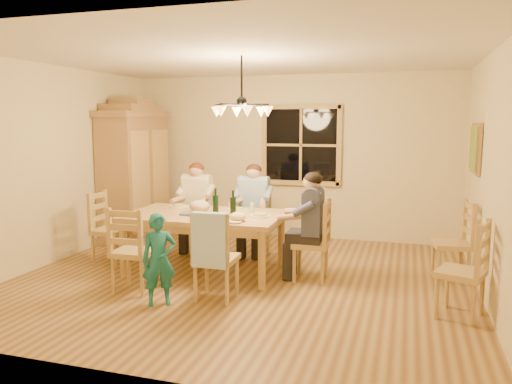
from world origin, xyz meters
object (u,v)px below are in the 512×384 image
(chair_far_right, at_px, (254,234))
(adult_plaid_man, at_px, (254,198))
(chair_near_left, at_px, (135,265))
(wine_bottle_a, at_px, (216,201))
(chair_spare_back, at_px, (450,256))
(chair_far_left, at_px, (197,231))
(adult_slate_man, at_px, (311,213))
(chandelier, at_px, (242,109))
(dining_table, at_px, (205,221))
(chair_end_right, at_px, (311,256))
(armoire, at_px, (134,175))
(chair_near_right, at_px, (216,272))
(chair_spare_front, at_px, (460,288))
(wine_bottle_b, at_px, (233,203))
(child, at_px, (159,260))
(adult_woman, at_px, (197,196))
(chair_end_left, at_px, (111,241))

(chair_far_right, height_order, adult_plaid_man, adult_plaid_man)
(chair_near_left, height_order, wine_bottle_a, wine_bottle_a)
(chair_spare_back, bearing_deg, chair_far_left, 74.94)
(chair_near_left, xyz_separation_m, adult_plaid_man, (0.84, 1.91, 0.54))
(chair_near_left, height_order, adult_slate_man, adult_slate_man)
(chandelier, height_order, chair_far_left, chandelier)
(dining_table, distance_m, chair_spare_back, 3.09)
(chandelier, distance_m, chair_end_right, 1.96)
(armoire, height_order, dining_table, armoire)
(chair_near_right, relative_size, wine_bottle_a, 3.00)
(armoire, relative_size, chair_far_right, 2.32)
(chair_end_right, distance_m, chair_spare_front, 1.80)
(chair_near_right, relative_size, wine_bottle_b, 3.00)
(adult_plaid_man, distance_m, adult_slate_man, 1.37)
(chair_near_right, height_order, child, chair_near_right)
(adult_plaid_man, bearing_deg, chair_spare_front, 146.62)
(armoire, bearing_deg, chandelier, -33.46)
(adult_woman, height_order, chair_spare_front, adult_woman)
(chair_far_right, distance_m, chair_end_left, 2.01)
(armoire, xyz_separation_m, child, (1.86, -2.68, -0.56))
(child, distance_m, chair_spare_back, 3.51)
(chair_far_right, xyz_separation_m, chair_end_right, (1.02, -0.92, 0.00))
(armoire, relative_size, chair_end_left, 2.32)
(chair_near_left, bearing_deg, chair_spare_front, 2.60)
(chair_far_right, bearing_deg, chair_end_right, 136.64)
(wine_bottle_a, bearing_deg, chair_spare_front, -14.19)
(chair_spare_front, bearing_deg, wine_bottle_b, 95.99)
(child, bearing_deg, chair_near_right, 1.49)
(chair_spare_front, bearing_deg, adult_woman, 84.79)
(chandelier, height_order, chair_end_left, chandelier)
(chair_end_right, bearing_deg, chair_near_right, 136.74)
(adult_woman, bearing_deg, chair_near_right, 117.90)
(child, xyz_separation_m, chair_spare_back, (3.01, 1.79, -0.19))
(chair_near_right, height_order, wine_bottle_a, wine_bottle_a)
(chair_end_left, height_order, adult_woman, adult_woman)
(dining_table, distance_m, wine_bottle_b, 0.50)
(chair_near_left, relative_size, wine_bottle_a, 3.00)
(chair_spare_front, height_order, chair_spare_back, same)
(armoire, height_order, chair_spare_front, armoire)
(adult_slate_man, bearing_deg, wine_bottle_a, 89.19)
(dining_table, bearing_deg, chair_spare_back, 9.64)
(chair_near_left, bearing_deg, chandelier, 34.36)
(chair_end_left, bearing_deg, chair_far_right, 117.98)
(chair_far_left, relative_size, wine_bottle_b, 3.00)
(child, bearing_deg, chair_near_left, 113.45)
(wine_bottle_b, xyz_separation_m, chair_spare_front, (2.61, -0.63, -0.62))
(child, bearing_deg, adult_woman, 70.65)
(chair_far_right, height_order, wine_bottle_b, wine_bottle_b)
(chair_end_left, height_order, chair_spare_back, same)
(dining_table, xyz_separation_m, chair_far_right, (0.36, 0.95, -0.36))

